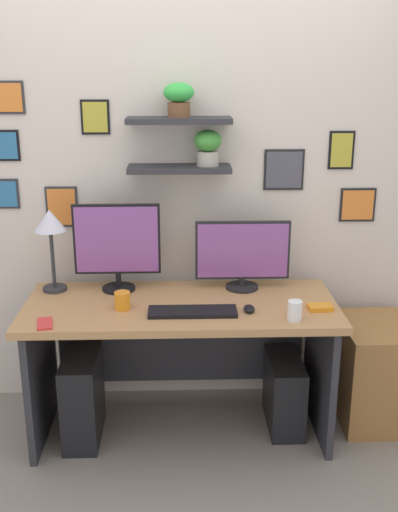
# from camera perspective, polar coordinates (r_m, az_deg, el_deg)

# --- Properties ---
(ground_plane) EXTENTS (8.00, 8.00, 0.00)m
(ground_plane) POSITION_cam_1_polar(r_m,az_deg,el_deg) (3.49, -1.68, -15.96)
(ground_plane) COLOR gray
(back_wall_assembly) EXTENTS (4.40, 0.24, 2.70)m
(back_wall_assembly) POSITION_cam_1_polar(r_m,az_deg,el_deg) (3.40, -1.92, 7.88)
(back_wall_assembly) COLOR beige
(back_wall_assembly) RESTS_ON ground
(desk) EXTENTS (1.62, 0.68, 0.75)m
(desk) POSITION_cam_1_polar(r_m,az_deg,el_deg) (3.27, -1.77, -7.52)
(desk) COLOR tan
(desk) RESTS_ON ground
(monitor_left) EXTENTS (0.47, 0.18, 0.48)m
(monitor_left) POSITION_cam_1_polar(r_m,az_deg,el_deg) (3.28, -7.79, 1.08)
(monitor_left) COLOR black
(monitor_left) RESTS_ON desk
(monitor_right) EXTENTS (0.52, 0.18, 0.38)m
(monitor_right) POSITION_cam_1_polar(r_m,az_deg,el_deg) (3.30, 4.07, 0.17)
(monitor_right) COLOR black
(monitor_right) RESTS_ON desk
(keyboard) EXTENTS (0.44, 0.14, 0.02)m
(keyboard) POSITION_cam_1_polar(r_m,az_deg,el_deg) (3.01, -0.68, -5.27)
(keyboard) COLOR black
(keyboard) RESTS_ON desk
(computer_mouse) EXTENTS (0.06, 0.09, 0.03)m
(computer_mouse) POSITION_cam_1_polar(r_m,az_deg,el_deg) (3.04, 4.68, -4.97)
(computer_mouse) COLOR black
(computer_mouse) RESTS_ON desk
(desk_lamp) EXTENTS (0.17, 0.17, 0.45)m
(desk_lamp) POSITION_cam_1_polar(r_m,az_deg,el_deg) (3.31, -13.90, 2.58)
(desk_lamp) COLOR #2D2D33
(desk_lamp) RESTS_ON desk
(cell_phone) EXTENTS (0.10, 0.15, 0.01)m
(cell_phone) POSITION_cam_1_polar(r_m,az_deg,el_deg) (2.98, -14.41, -6.19)
(cell_phone) COLOR red
(cell_phone) RESTS_ON desk
(coffee_mug) EXTENTS (0.08, 0.08, 0.09)m
(coffee_mug) POSITION_cam_1_polar(r_m,az_deg,el_deg) (3.08, -7.30, -4.18)
(coffee_mug) COLOR orange
(coffee_mug) RESTS_ON desk
(pen_cup) EXTENTS (0.07, 0.07, 0.10)m
(pen_cup) POSITION_cam_1_polar(r_m,az_deg,el_deg) (2.95, 8.95, -5.12)
(pen_cup) COLOR white
(pen_cup) RESTS_ON desk
(scissors_tray) EXTENTS (0.13, 0.09, 0.02)m
(scissors_tray) POSITION_cam_1_polar(r_m,az_deg,el_deg) (3.11, 11.27, -4.77)
(scissors_tray) COLOR orange
(scissors_tray) RESTS_ON desk
(drawer_cabinet) EXTENTS (0.44, 0.50, 0.57)m
(drawer_cabinet) POSITION_cam_1_polar(r_m,az_deg,el_deg) (3.60, 16.51, -10.40)
(drawer_cabinet) COLOR #9E6B38
(drawer_cabinet) RESTS_ON ground
(computer_tower_left) EXTENTS (0.18, 0.40, 0.48)m
(computer_tower_left) POSITION_cam_1_polar(r_m,az_deg,el_deg) (3.37, -10.97, -12.92)
(computer_tower_left) COLOR black
(computer_tower_left) RESTS_ON ground
(computer_tower_right) EXTENTS (0.18, 0.40, 0.40)m
(computer_tower_right) POSITION_cam_1_polar(r_m,az_deg,el_deg) (3.46, 7.97, -12.61)
(computer_tower_right) COLOR black
(computer_tower_right) RESTS_ON ground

